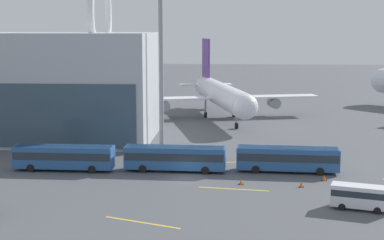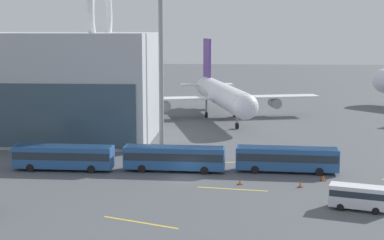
{
  "view_description": "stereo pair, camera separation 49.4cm",
  "coord_description": "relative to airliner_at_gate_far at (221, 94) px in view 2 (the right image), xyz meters",
  "views": [
    {
      "loc": [
        5.36,
        -67.51,
        17.72
      ],
      "look_at": [
        -0.68,
        19.22,
        4.0
      ],
      "focal_mm": 55.0,
      "sensor_mm": 36.0,
      "label": 1
    },
    {
      "loc": [
        5.85,
        -67.48,
        17.72
      ],
      "look_at": [
        -0.68,
        19.22,
        4.0
      ],
      "focal_mm": 55.0,
      "sensor_mm": 36.0,
      "label": 2
    }
  ],
  "objects": [
    {
      "name": "service_van_foreground",
      "position": [
        15.09,
        -58.93,
        -3.33
      ],
      "size": [
        6.03,
        3.52,
        2.42
      ],
      "rotation": [
        0.0,
        0.0,
        -0.3
      ],
      "color": "silver",
      "rests_on": "ground_plane"
    },
    {
      "name": "airliner_at_gate_far",
      "position": [
        0.0,
        0.0,
        0.0
      ],
      "size": [
        39.84,
        40.25,
        15.3
      ],
      "rotation": [
        0.0,
        0.0,
        -1.33
      ],
      "color": "white",
      "rests_on": "ground_plane"
    },
    {
      "name": "traffic_cone_0",
      "position": [
        10.25,
        -50.99,
        -4.39
      ],
      "size": [
        0.52,
        0.52,
        0.75
      ],
      "color": "black",
      "rests_on": "ground_plane"
    },
    {
      "name": "ground_plane",
      "position": [
        -2.92,
        -48.14,
        -4.75
      ],
      "size": [
        440.0,
        440.0,
        0.0
      ],
      "primitive_type": "plane",
      "color": "#515459"
    },
    {
      "name": "traffic_cone_2",
      "position": [
        3.51,
        -50.3,
        -4.45
      ],
      "size": [
        0.57,
        0.57,
        0.62
      ],
      "color": "black",
      "rests_on": "ground_plane"
    },
    {
      "name": "shuttle_bus_0",
      "position": [
        -18.55,
        -45.11,
        -2.92
      ],
      "size": [
        12.53,
        2.95,
        3.09
      ],
      "rotation": [
        0.0,
        0.0,
        -0.02
      ],
      "color": "#285693",
      "rests_on": "ground_plane"
    },
    {
      "name": "shuttle_bus_1",
      "position": [
        -4.63,
        -44.6,
        -2.92
      ],
      "size": [
        12.57,
        3.17,
        3.09
      ],
      "rotation": [
        0.0,
        0.0,
        -0.04
      ],
      "color": "#285693",
      "rests_on": "ground_plane"
    },
    {
      "name": "lane_stripe_4",
      "position": [
        -5.73,
        -64.26,
        -4.75
      ],
      "size": [
        7.44,
        3.11,
        0.01
      ],
      "primitive_type": "cube",
      "rotation": [
        0.0,
        0.0,
        -0.37
      ],
      "color": "yellow",
      "rests_on": "ground_plane"
    },
    {
      "name": "lane_stripe_0",
      "position": [
        -1.27,
        -39.86,
        -4.75
      ],
      "size": [
        11.16,
        2.31,
        0.01
      ],
      "primitive_type": "cube",
      "rotation": [
        0.0,
        0.0,
        0.18
      ],
      "color": "yellow",
      "rests_on": "ground_plane"
    },
    {
      "name": "traffic_cone_1",
      "position": [
        13.23,
        -47.95,
        -4.41
      ],
      "size": [
        0.63,
        0.63,
        0.69
      ],
      "color": "black",
      "rests_on": "ground_plane"
    },
    {
      "name": "shuttle_bus_2",
      "position": [
        9.29,
        -44.09,
        -2.92
      ],
      "size": [
        12.62,
        3.45,
        3.09
      ],
      "rotation": [
        0.0,
        0.0,
        -0.06
      ],
      "color": "#285693",
      "rests_on": "ground_plane"
    },
    {
      "name": "lane_stripe_2",
      "position": [
        2.66,
        -52.33,
        -4.75
      ],
      "size": [
        7.83,
        1.35,
        0.01
      ],
      "primitive_type": "cube",
      "rotation": [
        0.0,
        0.0,
        -0.14
      ],
      "color": "yellow",
      "rests_on": "ground_plane"
    },
    {
      "name": "floodlight_mast",
      "position": [
        -8.3,
        -28.21,
        13.47
      ],
      "size": [
        3.14,
        3.14,
        27.26
      ],
      "color": "gray",
      "rests_on": "ground_plane"
    }
  ]
}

